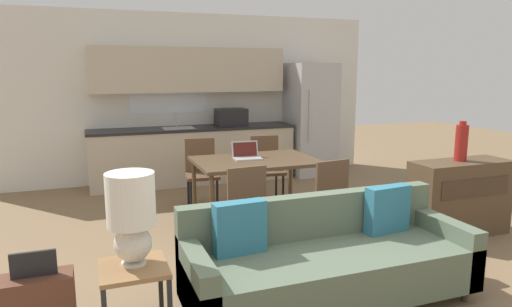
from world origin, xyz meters
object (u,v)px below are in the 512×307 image
object	(u,v)px
table_lamp	(131,213)
side_table	(135,293)
vase	(461,142)
laptop	(246,154)
couch	(326,260)
dining_table	(256,165)
dining_chair_near_left	(242,205)
dining_chair_near_right	(325,196)
refrigerator	(310,119)
dining_chair_far_left	(201,170)
credenza	(459,198)
dining_chair_far_right	(266,166)

from	to	relation	value
table_lamp	side_table	bearing A→B (deg)	-102.45
vase	laptop	size ratio (longest dim) A/B	1.29
laptop	couch	bearing A→B (deg)	-88.01
dining_table	dining_chair_near_left	bearing A→B (deg)	-118.49
dining_chair_near_right	refrigerator	bearing A→B (deg)	-121.96
couch	vase	size ratio (longest dim) A/B	5.17
dining_chair_far_left	vase	bearing A→B (deg)	-33.82
table_lamp	vase	world-z (taller)	vase
credenza	dining_chair_far_left	distance (m)	3.16
couch	table_lamp	size ratio (longest dim) A/B	3.70
couch	dining_chair_far_left	distance (m)	2.88
table_lamp	dining_chair_far_left	distance (m)	3.17
dining_chair_far_left	dining_chair_far_right	bearing A→B (deg)	2.14
refrigerator	dining_chair_far_left	world-z (taller)	refrigerator
refrigerator	couch	xyz separation A→B (m)	(-1.94, -4.09, -0.62)
credenza	dining_chair_near_left	size ratio (longest dim) A/B	1.26
side_table	dining_chair_near_left	distance (m)	1.71
vase	dining_chair_near_right	distance (m)	1.61
couch	dining_chair_near_right	xyz separation A→B (m)	(0.61, 1.13, 0.16)
couch	side_table	world-z (taller)	couch
dining_chair_near_right	laptop	world-z (taller)	laptop
dining_chair_far_right	laptop	bearing A→B (deg)	-120.18
couch	dining_chair_near_left	xyz separation A→B (m)	(-0.31, 1.15, 0.16)
dining_chair_near_left	dining_chair_far_right	world-z (taller)	same
dining_chair_near_left	dining_chair_far_right	bearing A→B (deg)	-123.43
couch	credenza	distance (m)	2.26
couch	dining_chair_near_left	world-z (taller)	dining_chair_near_left
refrigerator	vase	xyz separation A→B (m)	(0.16, -3.26, 0.07)
side_table	dining_chair_near_right	bearing A→B (deg)	30.80
side_table	dining_chair_far_left	size ratio (longest dim) A/B	0.62
dining_table	vase	world-z (taller)	vase
dining_chair_near_left	dining_table	bearing A→B (deg)	-122.90
credenza	dining_chair_far_left	size ratio (longest dim) A/B	1.26
dining_chair_far_right	laptop	world-z (taller)	laptop
dining_table	credenza	world-z (taller)	credenza
side_table	dining_chair_far_right	distance (m)	3.56
refrigerator	couch	distance (m)	4.57
dining_chair_far_left	dining_chair_far_right	distance (m)	0.91
couch	table_lamp	distance (m)	1.57
dining_chair_far_left	dining_chair_near_right	distance (m)	1.95
side_table	laptop	distance (m)	2.69
side_table	dining_chair_near_right	xyz separation A→B (m)	(2.07, 1.24, 0.12)
dining_chair_far_right	dining_chair_far_left	bearing A→B (deg)	-177.24
dining_chair_near_left	credenza	bearing A→B (deg)	167.63
dining_table	dining_chair_far_left	size ratio (longest dim) A/B	1.58
table_lamp	dining_chair_near_left	xyz separation A→B (m)	(1.15, 1.22, -0.41)
refrigerator	dining_chair_near_left	distance (m)	3.73
couch	dining_chair_far_right	distance (m)	2.86
side_table	dining_chair_near_left	xyz separation A→B (m)	(1.16, 1.25, 0.12)
dining_chair_far_left	dining_chair_near_left	bearing A→B (deg)	-83.80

